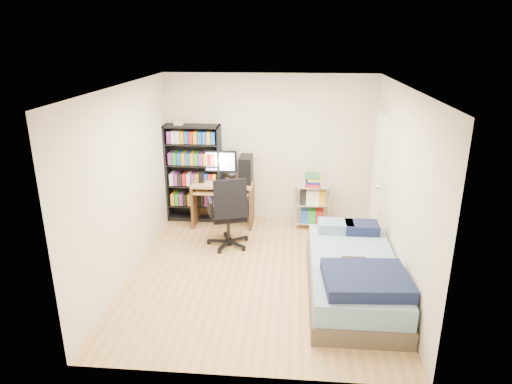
# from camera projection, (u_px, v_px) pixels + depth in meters

# --- Properties ---
(room) EXTENTS (3.58, 4.08, 2.58)m
(room) POSITION_uv_depth(u_px,v_px,m) (260.00, 186.00, 5.82)
(room) COLOR tan
(room) RESTS_ON ground
(media_shelf) EXTENTS (0.94, 0.31, 1.74)m
(media_shelf) POSITION_uv_depth(u_px,v_px,m) (194.00, 172.00, 7.78)
(media_shelf) COLOR black
(media_shelf) RESTS_ON room
(computer_desk) EXTENTS (1.00, 0.58, 1.27)m
(computer_desk) POSITION_uv_depth(u_px,v_px,m) (229.00, 185.00, 7.65)
(computer_desk) COLOR tan
(computer_desk) RESTS_ON room
(office_chair) EXTENTS (0.84, 0.84, 1.12)m
(office_chair) POSITION_uv_depth(u_px,v_px,m) (229.00, 225.00, 6.90)
(office_chair) COLOR black
(office_chair) RESTS_ON room
(wire_cart) EXTENTS (0.59, 0.44, 0.91)m
(wire_cart) POSITION_uv_depth(u_px,v_px,m) (313.00, 193.00, 7.55)
(wire_cart) COLOR white
(wire_cart) RESTS_ON room
(bed) EXTENTS (1.08, 2.16, 0.62)m
(bed) POSITION_uv_depth(u_px,v_px,m) (354.00, 275.00, 5.62)
(bed) COLOR brown
(bed) RESTS_ON room
(door) EXTENTS (0.12, 0.80, 2.00)m
(door) POSITION_uv_depth(u_px,v_px,m) (378.00, 177.00, 7.03)
(door) COLOR white
(door) RESTS_ON room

